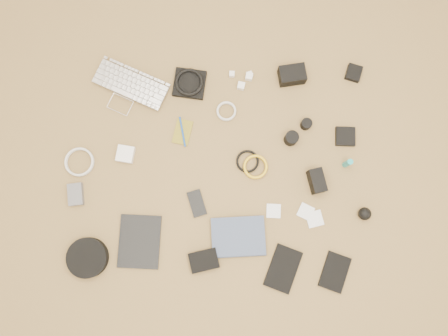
{
  "coord_description": "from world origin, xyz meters",
  "views": [
    {
      "loc": [
        0.03,
        -0.28,
        2.03
      ],
      "look_at": [
        0.02,
        0.01,
        0.02
      ],
      "focal_mm": 35.0,
      "sensor_mm": 36.0,
      "label": 1
    }
  ],
  "objects_px": {
    "laptop": "(127,93)",
    "dslr_camera": "(292,75)",
    "paperback": "(239,257)",
    "phone": "(197,203)",
    "tablet": "(140,242)",
    "headphone_case": "(88,258)"
  },
  "relations": [
    {
      "from": "phone",
      "to": "tablet",
      "type": "bearing_deg",
      "value": -163.54
    },
    {
      "from": "tablet",
      "to": "paperback",
      "type": "relative_size",
      "value": 1.0
    },
    {
      "from": "laptop",
      "to": "tablet",
      "type": "distance_m",
      "value": 0.71
    },
    {
      "from": "laptop",
      "to": "phone",
      "type": "bearing_deg",
      "value": -32.84
    },
    {
      "from": "phone",
      "to": "headphone_case",
      "type": "height_order",
      "value": "headphone_case"
    },
    {
      "from": "dslr_camera",
      "to": "phone",
      "type": "distance_m",
      "value": 0.76
    },
    {
      "from": "laptop",
      "to": "dslr_camera",
      "type": "relative_size",
      "value": 2.89
    },
    {
      "from": "dslr_camera",
      "to": "tablet",
      "type": "distance_m",
      "value": 1.06
    },
    {
      "from": "laptop",
      "to": "tablet",
      "type": "bearing_deg",
      "value": -59.26
    },
    {
      "from": "dslr_camera",
      "to": "phone",
      "type": "height_order",
      "value": "dslr_camera"
    },
    {
      "from": "dslr_camera",
      "to": "phone",
      "type": "bearing_deg",
      "value": -134.97
    },
    {
      "from": "headphone_case",
      "to": "paperback",
      "type": "height_order",
      "value": "headphone_case"
    },
    {
      "from": "paperback",
      "to": "tablet",
      "type": "bearing_deg",
      "value": 78.36
    },
    {
      "from": "tablet",
      "to": "paperback",
      "type": "height_order",
      "value": "paperback"
    },
    {
      "from": "laptop",
      "to": "paperback",
      "type": "xyz_separation_m",
      "value": [
        0.56,
        -0.75,
        -0.0
      ]
    },
    {
      "from": "dslr_camera",
      "to": "paperback",
      "type": "relative_size",
      "value": 0.51
    },
    {
      "from": "laptop",
      "to": "dslr_camera",
      "type": "bearing_deg",
      "value": 30.26
    },
    {
      "from": "phone",
      "to": "paperback",
      "type": "distance_m",
      "value": 0.31
    },
    {
      "from": "dslr_camera",
      "to": "tablet",
      "type": "bearing_deg",
      "value": -140.73
    },
    {
      "from": "dslr_camera",
      "to": "phone",
      "type": "xyz_separation_m",
      "value": [
        -0.43,
        -0.62,
        -0.03
      ]
    },
    {
      "from": "laptop",
      "to": "phone",
      "type": "height_order",
      "value": "laptop"
    },
    {
      "from": "phone",
      "to": "paperback",
      "type": "xyz_separation_m",
      "value": [
        0.2,
        -0.24,
        0.01
      ]
    }
  ]
}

